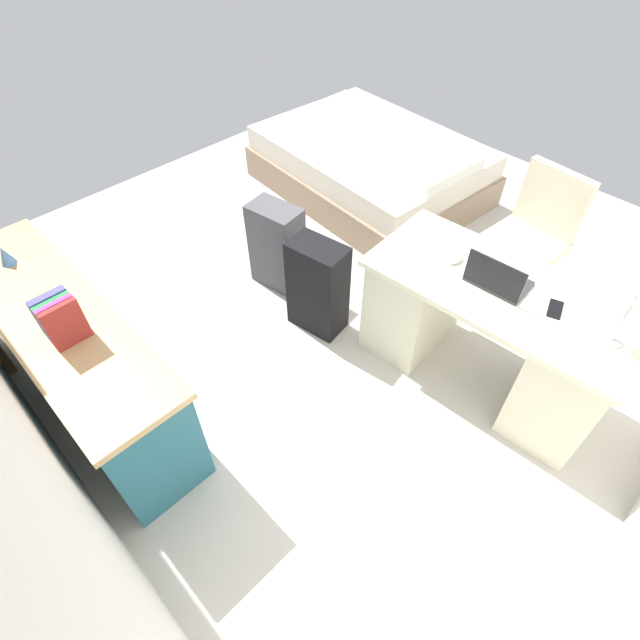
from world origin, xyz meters
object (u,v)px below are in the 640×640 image
desk (487,332)px  cell_phone_near_laptop (555,309)px  bed (371,166)px  desk_lamp (626,297)px  laptop (497,279)px  suitcase_spare_grey (277,247)px  office_chair (525,247)px  computer_mouse (456,259)px  suitcase_black (318,287)px  figurine_small (5,256)px  credenza (79,359)px

desk → cell_phone_near_laptop: bearing=-171.1°
bed → desk_lamp: 2.71m
laptop → suitcase_spare_grey: bearing=10.8°
suitcase_spare_grey → office_chair: bearing=-147.9°
computer_mouse → laptop: bearing=171.0°
suitcase_black → suitcase_spare_grey: bearing=-20.0°
office_chair → computer_mouse: bearing=85.0°
bed → figurine_small: figurine_small is taller
office_chair → computer_mouse: size_ratio=9.40×
credenza → suitcase_black: size_ratio=2.69×
cell_phone_near_laptop → bed: bearing=-45.5°
desk → computer_mouse: size_ratio=14.85×
suitcase_spare_grey → figurine_small: (0.51, 1.48, 0.47)m
desk → office_chair: 0.86m
suitcase_spare_grey → figurine_small: 1.63m
suitcase_spare_grey → desk_lamp: size_ratio=1.87×
credenza → cell_phone_near_laptop: cell_phone_near_laptop is taller
desk → suitcase_black: desk is taller
figurine_small → desk_lamp: bearing=-144.2°
suitcase_spare_grey → credenza: bearing=81.9°
suitcase_black → laptop: laptop is taller
bed → suitcase_black: suitcase_black is taller
credenza → suitcase_spare_grey: bearing=-88.8°
office_chair → cell_phone_near_laptop: 0.98m
office_chair → desk_lamp: (-0.74, 0.78, 0.57)m
laptop → computer_mouse: size_ratio=3.25×
desk → credenza: 2.31m
laptop → computer_mouse: bearing=-4.8°
office_chair → credenza: office_chair is taller
desk → suitcase_spare_grey: size_ratio=2.30×
credenza → figurine_small: size_ratio=16.36×
suitcase_black → laptop: 1.12m
laptop → bed: bearing=-32.1°
office_chair → laptop: (-0.19, 0.84, 0.36)m
office_chair → credenza: (1.25, 2.60, -0.05)m
desk → bed: (1.86, -1.12, -0.14)m
credenza → computer_mouse: 2.16m
suitcase_black → cell_phone_near_laptop: (-1.26, -0.44, 0.40)m
office_chair → desk_lamp: desk_lamp is taller
bed → desk_lamp: size_ratio=5.79×
bed → figurine_small: size_ratio=18.15×
suitcase_black → bed: bearing=-69.7°
bed → suitcase_black: 1.75m
office_chair → computer_mouse: (0.07, 0.82, 0.33)m
desk_lamp → credenza: bearing=42.5°
suitcase_spare_grey → cell_phone_near_laptop: size_ratio=4.74×
credenza → figurine_small: (0.54, 0.00, 0.42)m
bed → cell_phone_near_laptop: cell_phone_near_laptop is taller
cell_phone_near_laptop → laptop: bearing=-6.9°
computer_mouse → office_chair: bearing=-99.2°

